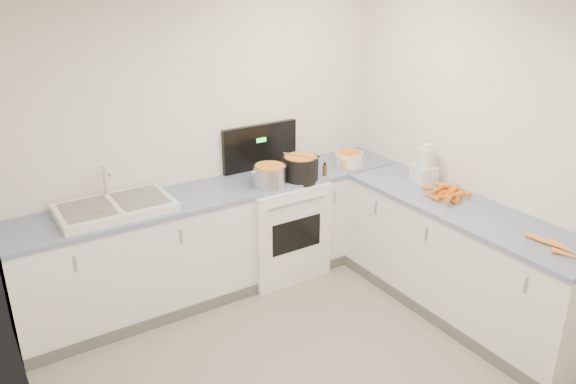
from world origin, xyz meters
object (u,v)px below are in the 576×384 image
steel_pot (270,177)px  black_pot (301,169)px  extract_bottle (325,170)px  food_processor (425,166)px  sink (115,207)px  spice_jar (344,165)px  mixing_bowl (349,159)px  stove (277,224)px

steel_pot → black_pot: (0.32, 0.01, 0.01)m
black_pot → extract_bottle: (0.23, -0.04, -0.04)m
steel_pot → black_pot: size_ratio=0.89×
food_processor → sink: bearing=162.0°
sink → extract_bottle: 1.85m
steel_pot → spice_jar: steel_pot is taller
sink → mixing_bowl: size_ratio=3.17×
mixing_bowl → black_pot: bearing=-174.1°
spice_jar → food_processor: (0.41, -0.61, 0.10)m
sink → steel_pot: 1.30m
stove → black_pot: stove is taller
stove → steel_pot: bearing=-136.0°
black_pot → stove: bearing=136.3°
sink → steel_pot: (1.29, -0.17, 0.05)m
stove → sink: (-1.45, 0.02, 0.50)m
sink → steel_pot: size_ratio=3.06×
mixing_bowl → food_processor: bearing=-68.0°
stove → food_processor: 1.44m
steel_pot → food_processor: 1.36m
black_pot → sink: bearing=174.1°
sink → spice_jar: size_ratio=9.36×
steel_pot → extract_bottle: (0.55, -0.04, -0.03)m
black_pot → extract_bottle: size_ratio=3.19×
mixing_bowl → stove: bearing=173.2°
spice_jar → sink: bearing=174.7°
stove → black_pot: (0.16, -0.15, 0.56)m
sink → mixing_bowl: 2.20m
spice_jar → food_processor: bearing=-56.5°
sink → mixing_bowl: sink is taller
sink → black_pot: bearing=-5.9°
stove → spice_jar: 0.83m
stove → food_processor: bearing=-37.4°
black_pot → spice_jar: black_pot is taller
steel_pot → black_pot: black_pot is taller
steel_pot → mixing_bowl: 0.92m
mixing_bowl → spice_jar: bearing=-145.1°
extract_bottle → spice_jar: bearing=4.6°
stove → mixing_bowl: bearing=-6.8°
extract_bottle → food_processor: food_processor is taller
mixing_bowl → spice_jar: (-0.12, -0.09, -0.02)m
stove → mixing_bowl: (0.75, -0.09, 0.53)m
spice_jar → food_processor: food_processor is taller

